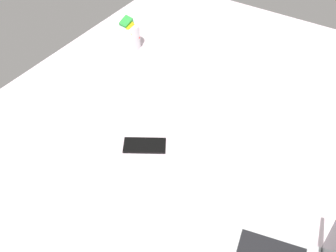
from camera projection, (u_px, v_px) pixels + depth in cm
name	position (u px, v px, depth cm)	size (l,w,h in cm)	color
bed_mattress	(188.00, 135.00, 150.31)	(180.00, 140.00, 18.00)	silver
snack_cup	(130.00, 35.00, 173.37)	(9.00, 9.28, 14.51)	silver
cell_phone	(145.00, 145.00, 133.54)	(6.80, 14.00, 0.80)	black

